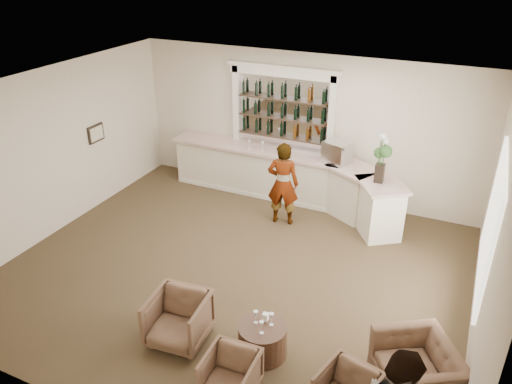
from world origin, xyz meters
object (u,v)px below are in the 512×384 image
(sommelier, at_px, (283,184))
(flower_vase, at_px, (382,155))
(cocktail_table, at_px, (263,340))
(armchair_center, at_px, (230,375))
(armchair_far, at_px, (416,369))
(espresso_machine, at_px, (337,152))
(armchair_left, at_px, (178,319))
(bar_counter, at_px, (288,178))

(sommelier, relative_size, flower_vase, 1.79)
(cocktail_table, relative_size, sommelier, 0.39)
(armchair_center, height_order, armchair_far, armchair_far)
(armchair_far, bearing_deg, espresso_machine, 176.09)
(armchair_left, relative_size, armchair_far, 0.78)
(sommelier, xyz_separation_m, espresso_machine, (0.82, 1.00, 0.47))
(bar_counter, xyz_separation_m, armchair_center, (1.36, -5.48, -0.26))
(bar_counter, relative_size, armchair_center, 8.23)
(sommelier, height_order, espresso_machine, sommelier)
(armchair_center, bearing_deg, armchair_far, 23.87)
(sommelier, xyz_separation_m, armchair_center, (1.10, -4.50, -0.58))
(armchair_far, xyz_separation_m, espresso_machine, (-2.46, 4.41, 1.02))
(armchair_center, bearing_deg, sommelier, 101.18)
(armchair_far, bearing_deg, flower_vase, 167.43)
(cocktail_table, height_order, espresso_machine, espresso_machine)
(bar_counter, height_order, armchair_far, bar_counter)
(bar_counter, xyz_separation_m, cocktail_table, (1.45, -4.65, -0.32))
(armchair_far, height_order, flower_vase, flower_vase)
(sommelier, relative_size, armchair_far, 1.66)
(armchair_far, bearing_deg, armchair_center, -96.69)
(espresso_machine, distance_m, flower_vase, 1.24)
(espresso_machine, bearing_deg, flower_vase, -10.25)
(bar_counter, height_order, cocktail_table, bar_counter)
(cocktail_table, bearing_deg, armchair_left, -168.21)
(bar_counter, xyz_separation_m, armchair_far, (3.55, -4.39, -0.22))
(sommelier, xyz_separation_m, armchair_far, (3.29, -3.41, -0.55))
(armchair_left, height_order, espresso_machine, espresso_machine)
(armchair_left, bearing_deg, bar_counter, 86.68)
(armchair_left, bearing_deg, armchair_center, -31.74)
(armchair_left, bearing_deg, armchair_far, 3.15)
(flower_vase, bearing_deg, bar_counter, 165.00)
(armchair_left, relative_size, espresso_machine, 1.61)
(bar_counter, xyz_separation_m, sommelier, (0.27, -0.98, 0.33))
(armchair_left, bearing_deg, cocktail_table, 6.06)
(armchair_center, distance_m, armchair_far, 2.45)
(bar_counter, xyz_separation_m, armchair_left, (0.21, -4.91, -0.19))
(sommelier, distance_m, armchair_left, 3.97)
(bar_counter, bearing_deg, cocktail_table, -72.64)
(bar_counter, relative_size, sommelier, 3.18)
(cocktail_table, bearing_deg, flower_vase, 80.64)
(bar_counter, relative_size, espresso_machine, 10.81)
(cocktail_table, height_order, flower_vase, flower_vase)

